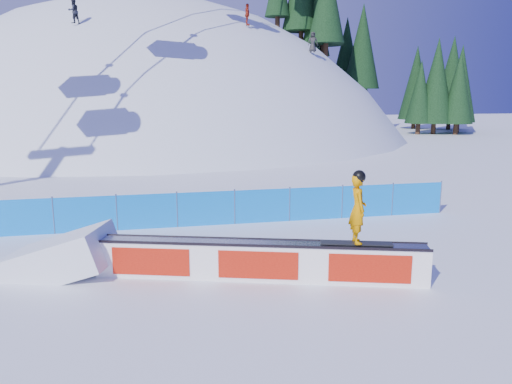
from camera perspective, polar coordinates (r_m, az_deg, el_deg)
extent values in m
plane|color=white|center=(13.15, -12.25, -9.30)|extent=(160.00, 160.00, 0.00)
sphere|color=silver|center=(58.84, -11.43, -11.38)|extent=(64.00, 64.00, 64.00)
cylinder|color=#352115|center=(59.21, 2.20, 17.65)|extent=(0.50, 0.50, 1.40)
cylinder|color=#352115|center=(52.59, 5.27, 17.60)|extent=(0.50, 0.50, 1.40)
cylinder|color=#352115|center=(58.19, 4.60, 16.72)|extent=(0.50, 0.50, 1.40)
cone|color=black|center=(58.72, 4.67, 20.76)|extent=(3.13, 3.13, 7.12)
cylinder|color=#352115|center=(61.55, 7.36, 13.63)|extent=(0.50, 0.50, 1.40)
cone|color=black|center=(61.96, 7.48, 18.32)|extent=(3.94, 3.94, 8.96)
cylinder|color=#352115|center=(54.98, 9.65, 14.07)|extent=(0.50, 0.50, 1.40)
cone|color=black|center=(55.45, 9.83, 19.19)|extent=(3.84, 3.84, 8.72)
cylinder|color=#352115|center=(57.71, 10.62, 12.38)|extent=(0.50, 0.50, 1.40)
cone|color=black|center=(57.95, 10.78, 16.60)|extent=(3.22, 3.22, 7.33)
cylinder|color=#352115|center=(59.06, 11.86, 10.58)|extent=(0.50, 0.50, 1.40)
cone|color=black|center=(59.20, 12.06, 15.22)|extent=(3.69, 3.69, 8.38)
cylinder|color=#352115|center=(58.80, 15.31, 7.15)|extent=(0.50, 0.50, 1.40)
cone|color=black|center=(58.67, 15.55, 11.61)|extent=(3.51, 3.51, 7.97)
cylinder|color=#352115|center=(58.27, 16.50, 7.05)|extent=(0.50, 0.50, 1.40)
cone|color=black|center=(58.13, 16.76, 11.46)|extent=(3.42, 3.42, 7.77)
cylinder|color=#352115|center=(61.41, 16.38, 7.26)|extent=(0.50, 0.50, 1.40)
cone|color=black|center=(61.30, 16.67, 12.29)|extent=(4.22, 4.22, 9.58)
cylinder|color=#352115|center=(64.50, 16.24, 7.45)|extent=(0.50, 0.50, 1.40)
cone|color=black|center=(64.37, 16.46, 11.32)|extent=(3.32, 3.32, 7.54)
cylinder|color=#352115|center=(60.27, 21.83, 6.83)|extent=(0.50, 0.50, 1.40)
cone|color=black|center=(60.16, 22.23, 12.12)|extent=(4.37, 4.37, 9.94)
cylinder|color=#352115|center=(61.81, 23.42, 6.81)|extent=(0.50, 0.50, 1.40)
cone|color=black|center=(61.68, 23.73, 10.54)|extent=(3.03, 3.03, 6.88)
cylinder|color=#352115|center=(62.63, 22.80, 6.91)|extent=(0.50, 0.50, 1.40)
cone|color=black|center=(62.50, 23.09, 10.66)|extent=(3.09, 3.09, 7.03)
cube|color=#077CE8|center=(17.29, -12.31, -2.20)|extent=(22.00, 0.03, 1.20)
cylinder|color=#3F4C72|center=(17.58, -22.14, -2.40)|extent=(0.05, 0.05, 1.30)
cylinder|color=#3F4C72|center=(17.32, -15.62, -2.17)|extent=(0.05, 0.05, 1.30)
cylinder|color=#3F4C72|center=(17.30, -9.00, -1.90)|extent=(0.05, 0.05, 1.30)
cylinder|color=#3F4C72|center=(17.50, -2.45, -1.61)|extent=(0.05, 0.05, 1.30)
cylinder|color=#3F4C72|center=(17.93, 3.87, -1.31)|extent=(0.05, 0.05, 1.30)
cylinder|color=#3F4C72|center=(18.56, 9.82, -1.01)|extent=(0.05, 0.05, 1.30)
cylinder|color=#3F4C72|center=(19.39, 15.32, -0.72)|extent=(0.05, 0.05, 1.30)
cylinder|color=#3F4C72|center=(20.37, 20.34, -0.46)|extent=(0.05, 0.05, 1.30)
cube|color=white|center=(12.47, 0.34, -7.95)|extent=(8.00, 2.92, 0.92)
cube|color=#9497A2|center=(12.31, 0.34, -5.83)|extent=(7.93, 2.92, 0.04)
cube|color=black|center=(12.05, 0.23, -6.16)|extent=(7.86, 2.45, 0.06)
cube|color=black|center=(12.57, 0.45, -5.42)|extent=(7.86, 2.45, 0.06)
cube|color=red|center=(12.22, 0.23, -8.36)|extent=(7.46, 2.32, 0.69)
cube|color=red|center=(12.72, 0.44, -7.55)|extent=(7.46, 2.32, 0.69)
cube|color=black|center=(12.33, 11.40, -5.76)|extent=(1.74, 0.81, 0.03)
imported|color=#D98900|center=(12.11, 11.56, -1.91)|extent=(0.48, 0.66, 1.67)
sphere|color=black|center=(11.96, 11.71, 1.73)|extent=(0.31, 0.31, 0.31)
imported|color=black|center=(38.84, -20.14, 18.84)|extent=(1.02, 0.99, 1.65)
imported|color=#A12917|center=(41.62, -1.00, 19.62)|extent=(0.49, 1.00, 1.65)
imported|color=#262626|center=(43.75, 6.52, 16.67)|extent=(0.90, 0.68, 1.65)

